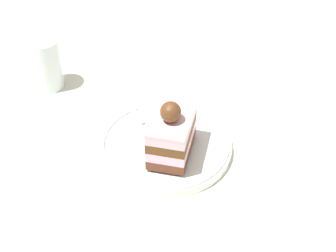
{
  "coord_description": "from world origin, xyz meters",
  "views": [
    {
      "loc": [
        0.05,
        -0.56,
        0.52
      ],
      "look_at": [
        0.0,
        -0.01,
        0.05
      ],
      "focal_mm": 51.47,
      "sensor_mm": 36.0,
      "label": 1
    }
  ],
  "objects_px": {
    "fork": "(140,121)",
    "drink_glass_near": "(46,66)",
    "cake_slice": "(172,133)",
    "whipped_cream_dollop": "(170,107)",
    "dessert_plate": "(168,145)"
  },
  "relations": [
    {
      "from": "whipped_cream_dollop",
      "to": "drink_glass_near",
      "type": "distance_m",
      "value": 0.25
    },
    {
      "from": "cake_slice",
      "to": "drink_glass_near",
      "type": "xyz_separation_m",
      "value": [
        -0.24,
        0.18,
        -0.01
      ]
    },
    {
      "from": "dessert_plate",
      "to": "drink_glass_near",
      "type": "distance_m",
      "value": 0.28
    },
    {
      "from": "dessert_plate",
      "to": "fork",
      "type": "height_order",
      "value": "fork"
    },
    {
      "from": "fork",
      "to": "whipped_cream_dollop",
      "type": "bearing_deg",
      "value": 23.34
    },
    {
      "from": "dessert_plate",
      "to": "drink_glass_near",
      "type": "bearing_deg",
      "value": 146.43
    },
    {
      "from": "cake_slice",
      "to": "whipped_cream_dollop",
      "type": "relative_size",
      "value": 2.47
    },
    {
      "from": "cake_slice",
      "to": "fork",
      "type": "bearing_deg",
      "value": 131.11
    },
    {
      "from": "fork",
      "to": "drink_glass_near",
      "type": "distance_m",
      "value": 0.22
    },
    {
      "from": "drink_glass_near",
      "to": "whipped_cream_dollop",
      "type": "bearing_deg",
      "value": -22.03
    },
    {
      "from": "whipped_cream_dollop",
      "to": "drink_glass_near",
      "type": "bearing_deg",
      "value": 157.97
    },
    {
      "from": "dessert_plate",
      "to": "drink_glass_near",
      "type": "height_order",
      "value": "drink_glass_near"
    },
    {
      "from": "fork",
      "to": "drink_glass_near",
      "type": "xyz_separation_m",
      "value": [
        -0.18,
        0.11,
        0.02
      ]
    },
    {
      "from": "cake_slice",
      "to": "whipped_cream_dollop",
      "type": "height_order",
      "value": "cake_slice"
    },
    {
      "from": "fork",
      "to": "drink_glass_near",
      "type": "bearing_deg",
      "value": 148.32
    }
  ]
}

